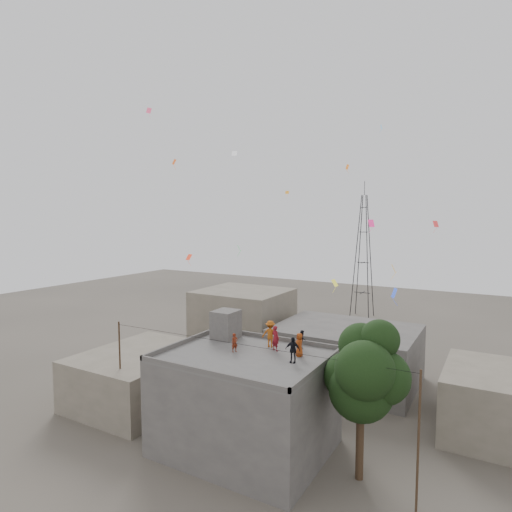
{
  "coord_description": "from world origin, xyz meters",
  "views": [
    {
      "loc": [
        13.57,
        -22.25,
        14.67
      ],
      "look_at": [
        -0.53,
        2.27,
        12.14
      ],
      "focal_mm": 30.0,
      "sensor_mm": 36.0,
      "label": 1
    }
  ],
  "objects_px": {
    "person_red_adult": "(275,338)",
    "transmission_tower": "(363,256)",
    "stair_head_box": "(226,324)",
    "tree": "(365,374)",
    "person_dark_adult": "(293,350)"
  },
  "relations": [
    {
      "from": "stair_head_box",
      "to": "transmission_tower",
      "type": "relative_size",
      "value": 0.1
    },
    {
      "from": "stair_head_box",
      "to": "tree",
      "type": "height_order",
      "value": "tree"
    },
    {
      "from": "person_dark_adult",
      "to": "person_red_adult",
      "type": "bearing_deg",
      "value": 133.95
    },
    {
      "from": "tree",
      "to": "person_dark_adult",
      "type": "xyz_separation_m",
      "value": [
        -4.23,
        -0.33,
        0.77
      ]
    },
    {
      "from": "stair_head_box",
      "to": "transmission_tower",
      "type": "bearing_deg",
      "value": 91.23
    },
    {
      "from": "stair_head_box",
      "to": "tree",
      "type": "relative_size",
      "value": 0.22
    },
    {
      "from": "transmission_tower",
      "to": "tree",
      "type": "bearing_deg",
      "value": -73.91
    },
    {
      "from": "stair_head_box",
      "to": "transmission_tower",
      "type": "xyz_separation_m",
      "value": [
        -0.8,
        37.4,
        1.97
      ]
    },
    {
      "from": "tree",
      "to": "transmission_tower",
      "type": "height_order",
      "value": "transmission_tower"
    },
    {
      "from": "stair_head_box",
      "to": "person_red_adult",
      "type": "distance_m",
      "value": 4.47
    },
    {
      "from": "stair_head_box",
      "to": "transmission_tower",
      "type": "distance_m",
      "value": 37.46
    },
    {
      "from": "transmission_tower",
      "to": "person_red_adult",
      "type": "distance_m",
      "value": 38.62
    },
    {
      "from": "stair_head_box",
      "to": "tree",
      "type": "bearing_deg",
      "value": -10.74
    },
    {
      "from": "person_red_adult",
      "to": "transmission_tower",
      "type": "bearing_deg",
      "value": -62.11
    },
    {
      "from": "transmission_tower",
      "to": "person_red_adult",
      "type": "height_order",
      "value": "transmission_tower"
    }
  ]
}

